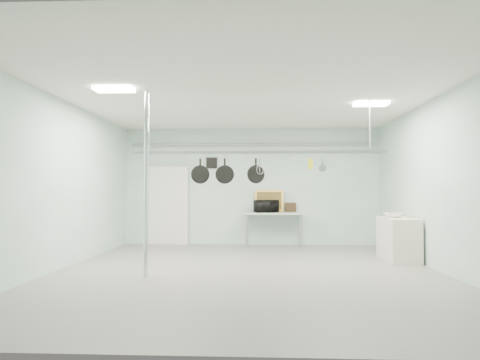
{
  "coord_description": "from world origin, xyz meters",
  "views": [
    {
      "loc": [
        0.23,
        -7.79,
        1.45
      ],
      "look_at": [
        -0.18,
        1.0,
        1.69
      ],
      "focal_mm": 32.0,
      "sensor_mm": 36.0,
      "label": 1
    }
  ],
  "objects_px": {
    "prep_table": "(274,215)",
    "side_cabinet": "(398,239)",
    "skillet_right": "(256,171)",
    "pot_rack": "(258,151)",
    "skillet_mid": "(225,171)",
    "fruit_bowl": "(393,215)",
    "chrome_pole": "(146,183)",
    "skillet_left": "(200,171)",
    "coffee_canister": "(269,209)",
    "microwave": "(266,206)"
  },
  "relations": [
    {
      "from": "skillet_mid",
      "to": "coffee_canister",
      "type": "bearing_deg",
      "value": 71.55
    },
    {
      "from": "side_cabinet",
      "to": "skillet_mid",
      "type": "relative_size",
      "value": 2.49
    },
    {
      "from": "pot_rack",
      "to": "skillet_mid",
      "type": "height_order",
      "value": "pot_rack"
    },
    {
      "from": "pot_rack",
      "to": "skillet_left",
      "type": "xyz_separation_m",
      "value": [
        -1.1,
        0.0,
        -0.38
      ]
    },
    {
      "from": "chrome_pole",
      "to": "prep_table",
      "type": "bearing_deg",
      "value": 61.29
    },
    {
      "from": "prep_table",
      "to": "fruit_bowl",
      "type": "bearing_deg",
      "value": -40.45
    },
    {
      "from": "skillet_right",
      "to": "side_cabinet",
      "type": "bearing_deg",
      "value": 0.03
    },
    {
      "from": "microwave",
      "to": "coffee_canister",
      "type": "relative_size",
      "value": 3.3
    },
    {
      "from": "pot_rack",
      "to": "fruit_bowl",
      "type": "xyz_separation_m",
      "value": [
        2.87,
        1.19,
        -1.28
      ]
    },
    {
      "from": "prep_table",
      "to": "coffee_canister",
      "type": "bearing_deg",
      "value": -141.62
    },
    {
      "from": "side_cabinet",
      "to": "skillet_left",
      "type": "relative_size",
      "value": 2.59
    },
    {
      "from": "pot_rack",
      "to": "skillet_mid",
      "type": "xyz_separation_m",
      "value": [
        -0.63,
        0.0,
        -0.39
      ]
    },
    {
      "from": "side_cabinet",
      "to": "skillet_mid",
      "type": "bearing_deg",
      "value": -162.94
    },
    {
      "from": "pot_rack",
      "to": "skillet_mid",
      "type": "relative_size",
      "value": 9.94
    },
    {
      "from": "microwave",
      "to": "prep_table",
      "type": "bearing_deg",
      "value": -179.58
    },
    {
      "from": "prep_table",
      "to": "skillet_right",
      "type": "height_order",
      "value": "skillet_right"
    },
    {
      "from": "skillet_right",
      "to": "chrome_pole",
      "type": "bearing_deg",
      "value": -174.31
    },
    {
      "from": "chrome_pole",
      "to": "prep_table",
      "type": "distance_m",
      "value": 4.85
    },
    {
      "from": "chrome_pole",
      "to": "skillet_left",
      "type": "height_order",
      "value": "chrome_pole"
    },
    {
      "from": "coffee_canister",
      "to": "skillet_left",
      "type": "relative_size",
      "value": 0.39
    },
    {
      "from": "pot_rack",
      "to": "coffee_canister",
      "type": "height_order",
      "value": "pot_rack"
    },
    {
      "from": "prep_table",
      "to": "microwave",
      "type": "distance_m",
      "value": 0.32
    },
    {
      "from": "chrome_pole",
      "to": "microwave",
      "type": "bearing_deg",
      "value": 63.11
    },
    {
      "from": "side_cabinet",
      "to": "fruit_bowl",
      "type": "xyz_separation_m",
      "value": [
        -0.08,
        0.09,
        0.5
      ]
    },
    {
      "from": "side_cabinet",
      "to": "pot_rack",
      "type": "relative_size",
      "value": 0.25
    },
    {
      "from": "side_cabinet",
      "to": "microwave",
      "type": "bearing_deg",
      "value": 142.1
    },
    {
      "from": "side_cabinet",
      "to": "skillet_mid",
      "type": "distance_m",
      "value": 4.0
    },
    {
      "from": "chrome_pole",
      "to": "skillet_right",
      "type": "height_order",
      "value": "chrome_pole"
    },
    {
      "from": "prep_table",
      "to": "side_cabinet",
      "type": "height_order",
      "value": "prep_table"
    },
    {
      "from": "coffee_canister",
      "to": "fruit_bowl",
      "type": "xyz_separation_m",
      "value": [
        2.6,
        -2.01,
        -0.04
      ]
    },
    {
      "from": "side_cabinet",
      "to": "skillet_mid",
      "type": "xyz_separation_m",
      "value": [
        -3.58,
        -1.1,
        1.39
      ]
    },
    {
      "from": "chrome_pole",
      "to": "skillet_mid",
      "type": "relative_size",
      "value": 6.63
    },
    {
      "from": "chrome_pole",
      "to": "coffee_canister",
      "type": "distance_m",
      "value": 4.68
    },
    {
      "from": "coffee_canister",
      "to": "skillet_mid",
      "type": "height_order",
      "value": "skillet_mid"
    },
    {
      "from": "coffee_canister",
      "to": "chrome_pole",
      "type": "bearing_deg",
      "value": -117.91
    },
    {
      "from": "side_cabinet",
      "to": "skillet_left",
      "type": "xyz_separation_m",
      "value": [
        -4.05,
        -1.1,
        1.4
      ]
    },
    {
      "from": "side_cabinet",
      "to": "pot_rack",
      "type": "distance_m",
      "value": 3.62
    },
    {
      "from": "chrome_pole",
      "to": "side_cabinet",
      "type": "relative_size",
      "value": 2.67
    },
    {
      "from": "chrome_pole",
      "to": "coffee_canister",
      "type": "relative_size",
      "value": 17.81
    },
    {
      "from": "chrome_pole",
      "to": "skillet_right",
      "type": "bearing_deg",
      "value": 25.85
    },
    {
      "from": "coffee_canister",
      "to": "skillet_mid",
      "type": "relative_size",
      "value": 0.37
    },
    {
      "from": "chrome_pole",
      "to": "fruit_bowl",
      "type": "distance_m",
      "value": 5.25
    },
    {
      "from": "fruit_bowl",
      "to": "skillet_mid",
      "type": "xyz_separation_m",
      "value": [
        -3.51,
        -1.19,
        0.89
      ]
    },
    {
      "from": "pot_rack",
      "to": "skillet_left",
      "type": "height_order",
      "value": "pot_rack"
    },
    {
      "from": "chrome_pole",
      "to": "fruit_bowl",
      "type": "height_order",
      "value": "chrome_pole"
    },
    {
      "from": "prep_table",
      "to": "chrome_pole",
      "type": "bearing_deg",
      "value": -118.71
    },
    {
      "from": "prep_table",
      "to": "skillet_mid",
      "type": "height_order",
      "value": "skillet_mid"
    },
    {
      "from": "side_cabinet",
      "to": "microwave",
      "type": "xyz_separation_m",
      "value": [
        -2.75,
        2.14,
        0.62
      ]
    },
    {
      "from": "skillet_left",
      "to": "fruit_bowl",
      "type": "bearing_deg",
      "value": 6.24
    },
    {
      "from": "pot_rack",
      "to": "skillet_right",
      "type": "xyz_separation_m",
      "value": [
        -0.04,
        0.0,
        -0.38
      ]
    }
  ]
}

